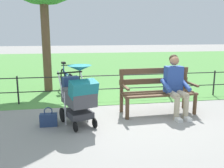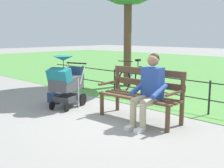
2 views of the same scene
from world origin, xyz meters
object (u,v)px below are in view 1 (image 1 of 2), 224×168
Objects in this scene: park_bench at (157,89)px; stroller at (79,95)px; person_on_bench at (175,84)px; bicycle at (67,81)px; handbag at (49,119)px.

stroller is at bearing 16.19° from park_bench.
person_on_bench is 0.78× the size of bicycle.
park_bench reaches higher than handbag.
person_on_bench is at bearing 134.58° from bicycle.
park_bench is 1.27× the size of person_on_bench.
person_on_bench is 2.67m from handbag.
bicycle is at bearing -97.33° from handbag.
handbag is (2.60, 0.23, -0.55)m from person_on_bench.
stroller is 0.71× the size of bicycle.
bicycle is at bearing -46.89° from park_bench.
bicycle is at bearing -84.55° from stroller.
park_bench is 0.42m from person_on_bench.
bicycle is at bearing -45.42° from person_on_bench.
stroller reaches higher than handbag.
stroller is (2.03, 0.27, -0.08)m from person_on_bench.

